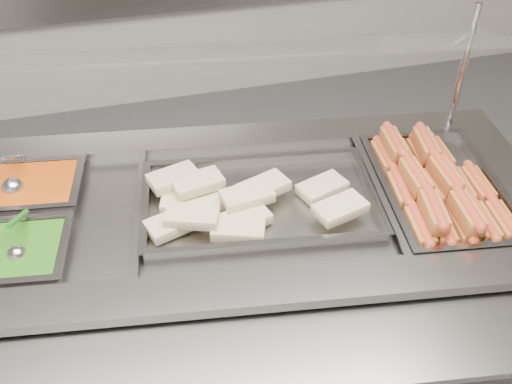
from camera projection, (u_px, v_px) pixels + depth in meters
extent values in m
cube|color=slate|center=(242.00, 300.00, 1.90)|extent=(1.80, 0.96, 0.83)
cube|color=gray|center=(252.00, 290.00, 1.38)|extent=(1.79, 0.39, 0.03)
cube|color=gray|center=(230.00, 138.00, 1.89)|extent=(1.79, 0.39, 0.03)
cube|color=black|center=(240.00, 230.00, 1.70)|extent=(1.60, 0.77, 0.02)
cube|color=gray|center=(379.00, 189.00, 1.66)|extent=(0.10, 0.54, 0.01)
cube|color=gray|center=(139.00, 207.00, 1.60)|extent=(0.10, 0.54, 0.01)
cube|color=gray|center=(260.00, 353.00, 1.28)|extent=(1.73, 0.50, 0.02)
cylinder|color=#B9B9BE|center=(463.00, 68.00, 1.80)|extent=(0.02, 0.02, 0.42)
cube|color=silver|center=(230.00, 51.00, 1.55)|extent=(1.59, 0.51, 0.08)
cube|color=#BE3A0A|center=(31.00, 194.00, 1.70)|extent=(0.29, 0.25, 0.08)
cube|color=#206910|center=(11.00, 260.00, 1.49)|extent=(0.29, 0.25, 0.08)
cube|color=#AD5E24|center=(419.00, 229.00, 1.55)|extent=(0.07, 0.15, 0.05)
cylinder|color=red|center=(420.00, 224.00, 1.54)|extent=(0.06, 0.16, 0.03)
cube|color=#AD5E24|center=(400.00, 192.00, 1.68)|extent=(0.07, 0.15, 0.05)
cylinder|color=red|center=(401.00, 186.00, 1.66)|extent=(0.06, 0.16, 0.03)
cube|color=#AD5E24|center=(384.00, 159.00, 1.81)|extent=(0.07, 0.15, 0.05)
cylinder|color=red|center=(385.00, 153.00, 1.79)|extent=(0.05, 0.16, 0.03)
cube|color=#AD5E24|center=(440.00, 228.00, 1.55)|extent=(0.08, 0.15, 0.05)
cylinder|color=red|center=(441.00, 222.00, 1.54)|extent=(0.06, 0.16, 0.03)
cube|color=#AD5E24|center=(419.00, 191.00, 1.68)|extent=(0.07, 0.15, 0.05)
cylinder|color=red|center=(421.00, 185.00, 1.67)|extent=(0.05, 0.16, 0.03)
cube|color=#AD5E24|center=(402.00, 157.00, 1.81)|extent=(0.07, 0.15, 0.05)
cylinder|color=red|center=(403.00, 152.00, 1.80)|extent=(0.06, 0.16, 0.03)
cube|color=#AD5E24|center=(461.00, 227.00, 1.56)|extent=(0.07, 0.15, 0.05)
cylinder|color=red|center=(463.00, 221.00, 1.55)|extent=(0.06, 0.16, 0.03)
cube|color=#AD5E24|center=(439.00, 189.00, 1.69)|extent=(0.07, 0.15, 0.05)
cylinder|color=red|center=(440.00, 183.00, 1.68)|extent=(0.05, 0.16, 0.03)
cube|color=#AD5E24|center=(420.00, 157.00, 1.82)|extent=(0.07, 0.15, 0.05)
cylinder|color=red|center=(421.00, 151.00, 1.80)|extent=(0.05, 0.16, 0.03)
cube|color=#AD5E24|center=(482.00, 224.00, 1.56)|extent=(0.07, 0.15, 0.05)
cylinder|color=red|center=(484.00, 219.00, 1.55)|extent=(0.05, 0.16, 0.03)
cube|color=#AD5E24|center=(458.00, 188.00, 1.69)|extent=(0.07, 0.15, 0.05)
cylinder|color=red|center=(460.00, 182.00, 1.68)|extent=(0.06, 0.16, 0.03)
cube|color=#AD5E24|center=(438.00, 155.00, 1.82)|extent=(0.07, 0.15, 0.05)
cylinder|color=red|center=(440.00, 150.00, 1.81)|extent=(0.05, 0.16, 0.03)
cube|color=#AD5E24|center=(502.00, 223.00, 1.57)|extent=(0.07, 0.15, 0.05)
cylinder|color=red|center=(504.00, 217.00, 1.56)|extent=(0.05, 0.16, 0.03)
cube|color=#AD5E24|center=(477.00, 186.00, 1.70)|extent=(0.07, 0.15, 0.05)
cylinder|color=red|center=(479.00, 180.00, 1.69)|extent=(0.05, 0.16, 0.03)
cube|color=#AD5E24|center=(434.00, 213.00, 1.53)|extent=(0.08, 0.15, 0.05)
cylinder|color=red|center=(435.00, 207.00, 1.52)|extent=(0.06, 0.16, 0.03)
cube|color=#AD5E24|center=(415.00, 178.00, 1.65)|extent=(0.06, 0.15, 0.05)
cylinder|color=red|center=(416.00, 172.00, 1.64)|extent=(0.04, 0.16, 0.03)
cube|color=#AD5E24|center=(393.00, 145.00, 1.78)|extent=(0.07, 0.15, 0.05)
cylinder|color=red|center=(395.00, 139.00, 1.77)|extent=(0.05, 0.16, 0.03)
cube|color=#AD5E24|center=(467.00, 214.00, 1.53)|extent=(0.07, 0.15, 0.05)
cylinder|color=red|center=(468.00, 208.00, 1.51)|extent=(0.05, 0.16, 0.03)
cube|color=#AD5E24|center=(445.00, 176.00, 1.66)|extent=(0.06, 0.15, 0.05)
cylinder|color=red|center=(447.00, 170.00, 1.64)|extent=(0.04, 0.16, 0.03)
cube|color=#AD5E24|center=(425.00, 145.00, 1.78)|extent=(0.08, 0.15, 0.05)
cylinder|color=red|center=(427.00, 140.00, 1.76)|extent=(0.06, 0.16, 0.03)
cube|color=beige|center=(238.00, 229.00, 1.53)|extent=(0.16, 0.12, 0.03)
cube|color=beige|center=(186.00, 202.00, 1.63)|extent=(0.16, 0.12, 0.03)
cube|color=beige|center=(322.00, 188.00, 1.68)|extent=(0.16, 0.12, 0.03)
cube|color=beige|center=(201.00, 198.00, 1.64)|extent=(0.16, 0.11, 0.03)
cube|color=beige|center=(177.00, 180.00, 1.70)|extent=(0.16, 0.12, 0.03)
cube|color=beige|center=(186.00, 191.00, 1.67)|extent=(0.15, 0.09, 0.03)
cube|color=beige|center=(173.00, 224.00, 1.55)|extent=(0.16, 0.12, 0.03)
cube|color=beige|center=(244.00, 219.00, 1.56)|extent=(0.16, 0.12, 0.03)
cube|color=beige|center=(340.00, 208.00, 1.56)|extent=(0.16, 0.12, 0.03)
cube|color=beige|center=(198.00, 183.00, 1.64)|extent=(0.16, 0.11, 0.03)
cube|color=beige|center=(173.00, 178.00, 1.67)|extent=(0.16, 0.12, 0.03)
cube|color=beige|center=(263.00, 187.00, 1.63)|extent=(0.16, 0.12, 0.03)
cube|color=beige|center=(192.00, 216.00, 1.53)|extent=(0.16, 0.12, 0.03)
cube|color=beige|center=(247.00, 196.00, 1.60)|extent=(0.15, 0.10, 0.03)
sphere|color=silver|center=(13.00, 188.00, 1.66)|extent=(0.07, 0.07, 0.07)
cylinder|color=silver|center=(13.00, 157.00, 1.68)|extent=(0.03, 0.15, 0.10)
sphere|color=silver|center=(17.00, 255.00, 1.45)|extent=(0.05, 0.05, 0.05)
cylinder|color=#15791E|center=(18.00, 219.00, 1.48)|extent=(0.04, 0.14, 0.08)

